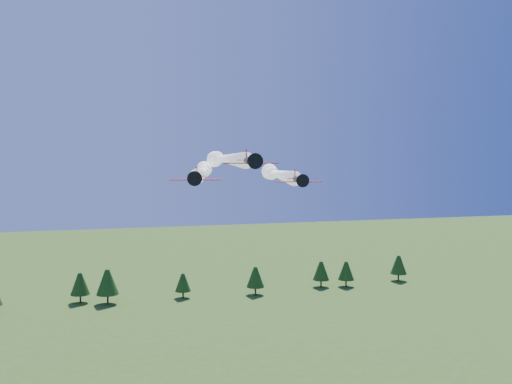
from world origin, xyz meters
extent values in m
cylinder|color=black|center=(-2.67, -8.74, 48.91)|extent=(1.58, 5.82, 1.06)
cone|color=black|center=(-2.98, -12.08, 48.91)|extent=(1.15, 1.05, 1.06)
cone|color=black|center=(-3.04, -12.72, 48.91)|extent=(0.51, 0.52, 0.47)
cylinder|color=black|center=(-3.05, -12.90, 48.91)|extent=(2.23, 0.24, 2.24)
cube|color=red|center=(-2.71, -9.17, 48.57)|extent=(7.98, 2.14, 0.13)
cube|color=red|center=(-2.33, -4.98, 48.96)|extent=(3.16, 1.18, 0.07)
cube|color=red|center=(-2.32, -4.87, 49.82)|extent=(0.19, 1.02, 1.54)
ellipsoid|color=#8FAEDE|center=(-2.76, -9.70, 49.34)|extent=(0.88, 1.34, 0.66)
sphere|color=white|center=(1.05, 32.25, 48.91)|extent=(2.30, 2.30, 2.30)
sphere|color=white|center=(1.52, 37.45, 48.91)|extent=(3.00, 3.00, 3.00)
sphere|color=white|center=(2.00, 42.64, 48.91)|extent=(3.70, 3.70, 3.70)
cylinder|color=black|center=(-9.06, 0.95, 46.18)|extent=(2.28, 6.01, 1.10)
cone|color=black|center=(-9.76, -2.43, 46.18)|extent=(1.27, 1.19, 1.10)
cone|color=black|center=(-9.89, -3.07, 46.18)|extent=(0.57, 0.58, 0.48)
cylinder|color=black|center=(-9.93, -3.25, 46.18)|extent=(2.26, 0.51, 2.30)
cube|color=red|center=(-9.15, 0.52, 45.83)|extent=(8.24, 3.10, 0.13)
cube|color=red|center=(-8.26, 4.76, 46.24)|extent=(3.30, 1.56, 0.08)
cube|color=red|center=(-8.24, 4.87, 47.12)|extent=(0.31, 1.04, 1.59)
ellipsoid|color=#8FAEDE|center=(-9.26, -0.01, 46.62)|extent=(1.04, 1.45, 0.68)
sphere|color=white|center=(-1.53, 37.13, 46.18)|extent=(2.30, 2.30, 2.30)
sphere|color=white|center=(-0.59, 41.65, 46.18)|extent=(3.00, 3.00, 3.00)
sphere|color=white|center=(0.35, 46.16, 46.18)|extent=(3.70, 3.70, 3.70)
cylinder|color=black|center=(7.63, -0.39, 45.70)|extent=(1.87, 5.50, 1.00)
cone|color=black|center=(7.11, -3.51, 45.70)|extent=(1.14, 1.05, 1.00)
cone|color=black|center=(7.02, -4.10, 45.70)|extent=(0.51, 0.52, 0.44)
cylinder|color=black|center=(6.99, -4.27, 45.70)|extent=(2.08, 0.38, 2.10)
cube|color=red|center=(7.56, -0.79, 45.38)|extent=(7.54, 2.55, 0.12)
cube|color=red|center=(8.21, 3.11, 45.75)|extent=(3.01, 1.32, 0.07)
cube|color=red|center=(8.23, 3.21, 46.55)|extent=(0.24, 0.95, 1.45)
ellipsoid|color=#8FAEDE|center=(7.48, -1.28, 46.10)|extent=(0.91, 1.30, 0.63)
sphere|color=white|center=(12.90, 31.41, 45.70)|extent=(2.30, 2.30, 2.30)
sphere|color=white|center=(13.55, 35.35, 45.70)|extent=(3.00, 3.00, 3.00)
sphere|color=white|center=(14.21, 39.30, 45.70)|extent=(3.70, 3.70, 3.70)
cylinder|color=black|center=(0.81, 7.41, 48.69)|extent=(1.87, 6.06, 1.11)
cone|color=black|center=(0.36, 3.96, 48.69)|extent=(1.23, 1.13, 1.11)
cone|color=black|center=(0.27, 3.30, 48.69)|extent=(0.55, 0.56, 0.49)
cylinder|color=black|center=(0.25, 3.11, 48.69)|extent=(2.31, 0.35, 2.32)
cube|color=red|center=(0.75, 6.97, 48.33)|extent=(8.30, 2.55, 0.13)
cube|color=red|center=(1.32, 11.30, 48.74)|extent=(3.30, 1.35, 0.08)
cube|color=red|center=(1.34, 11.41, 49.63)|extent=(0.24, 1.05, 1.60)
ellipsoid|color=#8FAEDE|center=(0.68, 6.42, 49.13)|extent=(0.96, 1.42, 0.69)
cylinder|color=#382314|center=(-31.07, 108.32, 1.41)|extent=(0.60, 0.60, 2.82)
cone|color=#17350F|center=(-31.07, 108.32, 6.45)|extent=(6.45, 6.45, 7.25)
cylinder|color=#382314|center=(28.40, 103.53, 1.39)|extent=(0.60, 0.60, 2.77)
cone|color=#17350F|center=(28.40, 103.53, 6.34)|extent=(6.34, 6.34, 7.13)
cylinder|color=#382314|center=(88.37, 110.12, 1.40)|extent=(0.60, 0.60, 2.79)
cone|color=#17350F|center=(88.37, 110.12, 6.39)|extent=(6.39, 6.39, 7.19)
cylinder|color=#382314|center=(-22.25, 104.41, 1.62)|extent=(0.60, 0.60, 3.24)
cone|color=#17350F|center=(-22.25, 104.41, 7.40)|extent=(7.40, 7.40, 8.32)
cylinder|color=#382314|center=(64.46, 106.49, 1.32)|extent=(0.60, 0.60, 2.64)
cone|color=#17350F|center=(64.46, 106.49, 6.04)|extent=(6.04, 6.04, 6.80)
cylinder|color=#382314|center=(55.16, 108.39, 1.35)|extent=(0.60, 0.60, 2.69)
cone|color=#17350F|center=(55.16, 108.39, 6.16)|extent=(6.16, 6.16, 6.93)
cylinder|color=#382314|center=(3.02, 105.69, 1.20)|extent=(0.60, 0.60, 2.39)
cone|color=#17350F|center=(3.02, 105.69, 5.47)|extent=(5.47, 5.47, 6.15)
camera|label=1|loc=(-23.42, -88.38, 49.97)|focal=40.00mm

